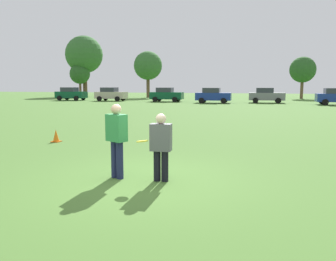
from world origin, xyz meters
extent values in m
plane|color=#47702D|center=(0.00, 0.00, 0.00)|extent=(163.82, 163.82, 0.00)
cylinder|color=#1E234C|center=(-0.76, 0.08, 0.44)|extent=(0.17, 0.17, 0.89)
cylinder|color=#1E234C|center=(-0.59, 0.00, 0.44)|extent=(0.17, 0.17, 0.89)
cube|color=#338C4C|center=(-0.68, 0.04, 1.20)|extent=(0.56, 0.46, 0.63)
sphere|color=#D8AD8C|center=(-0.68, 0.04, 1.63)|extent=(0.24, 0.24, 0.24)
cylinder|color=black|center=(0.49, 0.07, 0.35)|extent=(0.16, 0.16, 0.71)
cylinder|color=black|center=(0.31, 0.06, 0.35)|extent=(0.16, 0.16, 0.71)
cube|color=#595960|center=(0.40, 0.07, 1.02)|extent=(0.49, 0.30, 0.62)
sphere|color=beige|center=(0.40, 0.07, 1.44)|extent=(0.24, 0.24, 0.24)
cylinder|color=yellow|center=(0.00, -0.08, 0.93)|extent=(0.27, 0.27, 0.07)
cube|color=#D8590C|center=(-5.07, 4.14, 0.01)|extent=(0.32, 0.32, 0.03)
cone|color=orange|center=(-5.07, 4.14, 0.26)|extent=(0.24, 0.24, 0.45)
cube|color=#0C4C2D|center=(-23.51, 35.53, 0.78)|extent=(4.23, 1.87, 0.90)
cube|color=#2D333D|center=(-23.76, 35.53, 1.50)|extent=(2.03, 1.67, 0.64)
cylinder|color=black|center=(-22.22, 36.55, 0.33)|extent=(0.66, 0.23, 0.66)
cylinder|color=black|center=(-22.19, 34.55, 0.33)|extent=(0.66, 0.23, 0.66)
cylinder|color=black|center=(-24.82, 36.51, 0.33)|extent=(0.66, 0.23, 0.66)
cylinder|color=black|center=(-24.79, 34.51, 0.33)|extent=(0.66, 0.23, 0.66)
cube|color=#B7AD99|center=(-17.32, 35.43, 0.78)|extent=(4.23, 1.87, 0.90)
cube|color=#2D333D|center=(-17.57, 35.43, 1.50)|extent=(2.03, 1.67, 0.64)
cylinder|color=black|center=(-16.04, 36.45, 0.33)|extent=(0.66, 0.23, 0.66)
cylinder|color=black|center=(-16.00, 34.45, 0.33)|extent=(0.66, 0.23, 0.66)
cylinder|color=black|center=(-18.64, 36.41, 0.33)|extent=(0.66, 0.23, 0.66)
cylinder|color=black|center=(-18.61, 34.41, 0.33)|extent=(0.66, 0.23, 0.66)
cube|color=#0C4C2D|center=(-9.47, 35.47, 0.78)|extent=(4.23, 1.87, 0.90)
cube|color=#2D333D|center=(-9.72, 35.47, 1.50)|extent=(2.03, 1.67, 0.64)
cylinder|color=black|center=(-8.18, 36.49, 0.33)|extent=(0.66, 0.23, 0.66)
cylinder|color=black|center=(-8.15, 34.50, 0.33)|extent=(0.66, 0.23, 0.66)
cylinder|color=black|center=(-10.79, 36.45, 0.33)|extent=(0.66, 0.23, 0.66)
cylinder|color=black|center=(-10.75, 34.45, 0.33)|extent=(0.66, 0.23, 0.66)
cube|color=navy|center=(-3.15, 33.83, 0.78)|extent=(4.23, 1.87, 0.90)
cube|color=#2D333D|center=(-3.40, 33.83, 1.50)|extent=(2.03, 1.67, 0.64)
cylinder|color=black|center=(-1.87, 34.86, 0.33)|extent=(0.66, 0.23, 0.66)
cylinder|color=black|center=(-1.83, 32.86, 0.33)|extent=(0.66, 0.23, 0.66)
cylinder|color=black|center=(-4.47, 34.81, 0.33)|extent=(0.66, 0.23, 0.66)
cylinder|color=black|center=(-4.44, 32.81, 0.33)|extent=(0.66, 0.23, 0.66)
cube|color=slate|center=(3.04, 35.87, 0.78)|extent=(4.23, 1.87, 0.90)
cube|color=#2D333D|center=(2.79, 35.86, 1.50)|extent=(2.03, 1.67, 0.64)
cylinder|color=black|center=(4.33, 36.89, 0.33)|extent=(0.66, 0.23, 0.66)
cylinder|color=black|center=(4.36, 34.89, 0.33)|extent=(0.66, 0.23, 0.66)
cylinder|color=black|center=(1.72, 36.84, 0.33)|extent=(0.66, 0.23, 0.66)
cylinder|color=black|center=(1.76, 34.85, 0.33)|extent=(0.66, 0.23, 0.66)
cube|color=#2D333D|center=(10.10, 33.48, 1.50)|extent=(2.03, 1.67, 0.64)
cylinder|color=black|center=(9.03, 34.46, 0.33)|extent=(0.66, 0.23, 0.66)
cylinder|color=black|center=(9.07, 32.46, 0.33)|extent=(0.66, 0.23, 0.66)
cylinder|color=brown|center=(-30.39, 50.01, 1.30)|extent=(0.43, 0.43, 2.61)
sphere|color=#285623|center=(-30.39, 50.01, 4.19)|extent=(3.73, 3.73, 3.73)
cylinder|color=brown|center=(-30.15, 51.41, 2.44)|extent=(0.81, 0.81, 4.87)
sphere|color=#33662D|center=(-30.15, 51.41, 7.83)|extent=(6.96, 6.96, 6.96)
cylinder|color=brown|center=(-16.36, 48.14, 1.68)|extent=(0.56, 0.56, 3.36)
sphere|color=#33662D|center=(-16.36, 48.14, 5.40)|extent=(4.80, 4.80, 4.80)
cylinder|color=brown|center=(8.44, 50.21, 1.41)|extent=(0.47, 0.47, 2.81)
sphere|color=#285623|center=(8.44, 50.21, 4.52)|extent=(4.01, 4.01, 4.01)
camera|label=1|loc=(2.59, -7.20, 2.20)|focal=36.32mm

